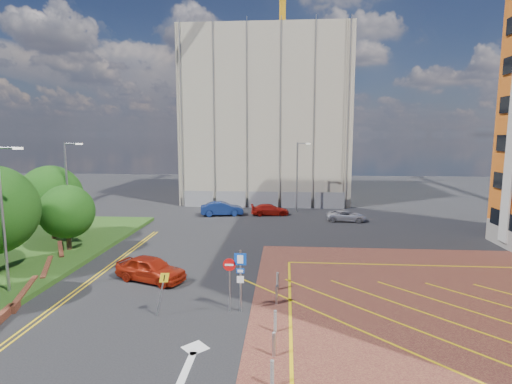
# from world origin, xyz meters

# --- Properties ---
(ground) EXTENTS (140.00, 140.00, 0.00)m
(ground) POSITION_xyz_m (0.00, 0.00, 0.00)
(ground) COLOR black
(ground) RESTS_ON ground
(retaining_wall) EXTENTS (6.06, 20.33, 0.40)m
(retaining_wall) POSITION_xyz_m (-11.80, 2.00, 0.20)
(retaining_wall) COLOR brown
(retaining_wall) RESTS_ON ground
(tree_c) EXTENTS (4.00, 4.00, 4.90)m
(tree_c) POSITION_xyz_m (-13.50, 10.00, 3.19)
(tree_c) COLOR #3D2B1C
(tree_c) RESTS_ON grass_bed
(tree_d) EXTENTS (5.00, 5.00, 6.08)m
(tree_d) POSITION_xyz_m (-16.50, 13.00, 3.87)
(tree_d) COLOR #3D2B1C
(tree_d) RESTS_ON grass_bed
(lamp_left_near) EXTENTS (1.53, 0.16, 8.00)m
(lamp_left_near) POSITION_xyz_m (-12.42, 2.00, 4.66)
(lamp_left_near) COLOR #9EA0A8
(lamp_left_near) RESTS_ON grass_bed
(lamp_left_far) EXTENTS (1.53, 0.16, 8.00)m
(lamp_left_far) POSITION_xyz_m (-14.42, 12.00, 4.66)
(lamp_left_far) COLOR #9EA0A8
(lamp_left_far) RESTS_ON grass_bed
(lamp_back) EXTENTS (1.53, 0.16, 8.00)m
(lamp_back) POSITION_xyz_m (4.08, 28.00, 4.36)
(lamp_back) COLOR #9EA0A8
(lamp_back) RESTS_ON ground
(sign_cluster) EXTENTS (1.17, 0.12, 3.20)m
(sign_cluster) POSITION_xyz_m (0.30, 0.98, 1.95)
(sign_cluster) COLOR #9EA0A8
(sign_cluster) RESTS_ON ground
(warning_sign) EXTENTS (0.70, 0.41, 2.25)m
(warning_sign) POSITION_xyz_m (-3.25, 0.16, 1.43)
(warning_sign) COLOR #9EA0A8
(warning_sign) RESTS_ON ground
(bollard_row) EXTENTS (0.14, 11.14, 0.90)m
(bollard_row) POSITION_xyz_m (2.30, -1.67, 0.47)
(bollard_row) COLOR #9EA0A8
(bollard_row) RESTS_ON forecourt
(construction_building) EXTENTS (21.20, 19.20, 22.00)m
(construction_building) POSITION_xyz_m (0.00, 40.00, 11.00)
(construction_building) COLOR #B4AB93
(construction_building) RESTS_ON ground
(tower_crane) EXTENTS (1.60, 35.00, 35.40)m
(tower_crane) POSITION_xyz_m (2.00, 39.44, 25.85)
(tower_crane) COLOR orange
(tower_crane) RESTS_ON ground
(construction_fence) EXTENTS (21.60, 0.06, 2.00)m
(construction_fence) POSITION_xyz_m (1.00, 30.00, 1.00)
(construction_fence) COLOR gray
(construction_fence) RESTS_ON ground
(car_red_left) EXTENTS (4.81, 3.23, 1.52)m
(car_red_left) POSITION_xyz_m (-5.45, 4.87, 0.76)
(car_red_left) COLOR #A1200D
(car_red_left) RESTS_ON ground
(car_blue_back) EXTENTS (4.90, 2.55, 1.54)m
(car_blue_back) POSITION_xyz_m (-4.30, 24.96, 0.77)
(car_blue_back) COLOR navy
(car_blue_back) RESTS_ON ground
(car_red_back) EXTENTS (4.41, 2.30, 1.22)m
(car_red_back) POSITION_xyz_m (0.98, 25.58, 0.61)
(car_red_back) COLOR #B2180F
(car_red_back) RESTS_ON ground
(car_silver_back) EXTENTS (4.15, 2.10, 1.13)m
(car_silver_back) POSITION_xyz_m (8.98, 23.04, 0.56)
(car_silver_back) COLOR silver
(car_silver_back) RESTS_ON ground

